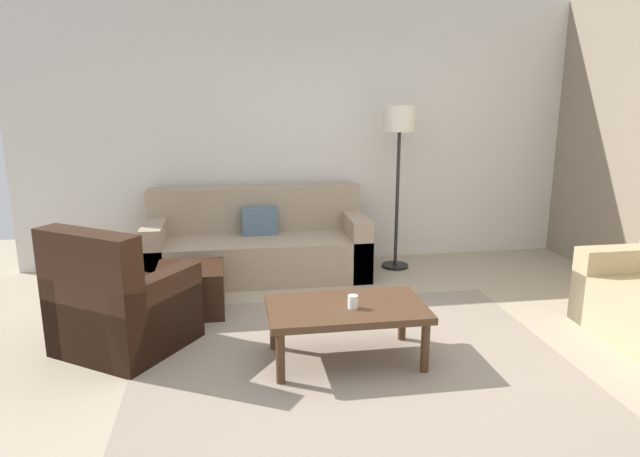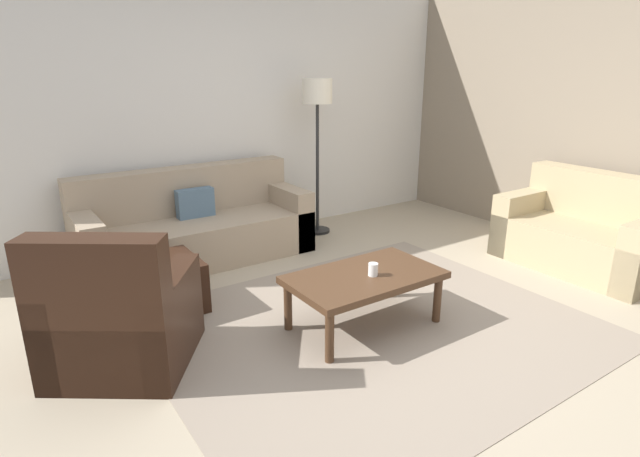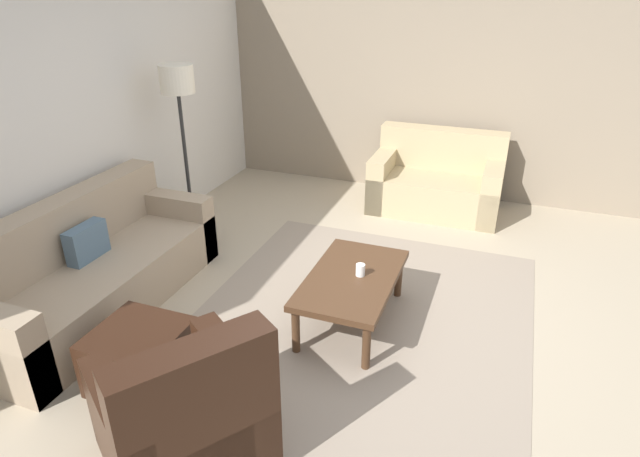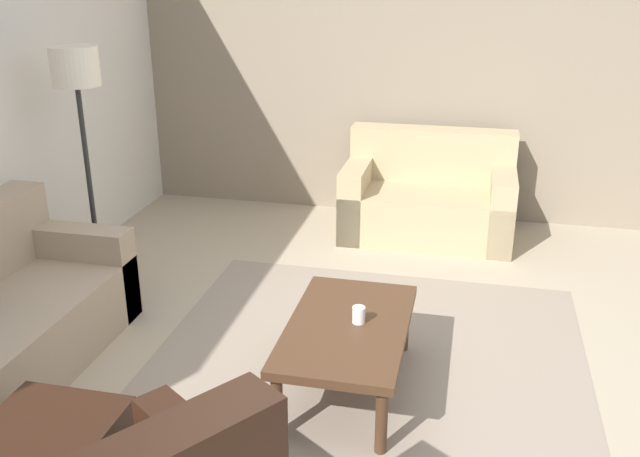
# 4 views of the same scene
# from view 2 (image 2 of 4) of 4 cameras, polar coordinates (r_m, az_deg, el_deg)

# --- Properties ---
(ground_plane) EXTENTS (8.00, 8.00, 0.00)m
(ground_plane) POSITION_cam_2_polar(r_m,az_deg,el_deg) (3.82, 5.91, -11.01)
(ground_plane) COLOR tan
(rear_partition) EXTENTS (6.00, 0.12, 2.80)m
(rear_partition) POSITION_cam_2_polar(r_m,az_deg,el_deg) (5.60, -11.35, 13.01)
(rear_partition) COLOR silver
(rear_partition) RESTS_ON ground_plane
(stone_feature_panel) EXTENTS (0.12, 5.20, 2.80)m
(stone_feature_panel) POSITION_cam_2_polar(r_m,az_deg,el_deg) (5.79, 30.32, 11.13)
(stone_feature_panel) COLOR gray
(stone_feature_panel) RESTS_ON ground_plane
(area_rug) EXTENTS (3.03, 2.56, 0.01)m
(area_rug) POSITION_cam_2_polar(r_m,az_deg,el_deg) (3.82, 5.91, -10.96)
(area_rug) COLOR gray
(area_rug) RESTS_ON ground_plane
(couch_main) EXTENTS (2.20, 0.85, 0.88)m
(couch_main) POSITION_cam_2_polar(r_m,az_deg,el_deg) (5.17, -13.99, -0.01)
(couch_main) COLOR gray
(couch_main) RESTS_ON ground_plane
(couch_loveseat) EXTENTS (0.83, 1.42, 0.88)m
(couch_loveseat) POSITION_cam_2_polar(r_m,az_deg,el_deg) (5.45, 27.66, -0.67)
(couch_loveseat) COLOR tan
(couch_loveseat) RESTS_ON ground_plane
(armchair_leather) EXTENTS (1.11, 1.11, 0.95)m
(armchair_leather) POSITION_cam_2_polar(r_m,az_deg,el_deg) (3.43, -21.62, -9.98)
(armchair_leather) COLOR black
(armchair_leather) RESTS_ON ground_plane
(ottoman) EXTENTS (0.56, 0.56, 0.40)m
(ottoman) POSITION_cam_2_polar(r_m,az_deg,el_deg) (4.17, -17.24, -6.11)
(ottoman) COLOR black
(ottoman) RESTS_ON ground_plane
(coffee_table) EXTENTS (1.10, 0.64, 0.41)m
(coffee_table) POSITION_cam_2_polar(r_m,az_deg,el_deg) (3.69, 5.02, -5.85)
(coffee_table) COLOR #472D1C
(coffee_table) RESTS_ON ground_plane
(cup) EXTENTS (0.07, 0.07, 0.09)m
(cup) POSITION_cam_2_polar(r_m,az_deg,el_deg) (3.63, 5.94, -4.61)
(cup) COLOR white
(cup) RESTS_ON coffee_table
(lamp_standing) EXTENTS (0.32, 0.32, 1.71)m
(lamp_standing) POSITION_cam_2_polar(r_m,az_deg,el_deg) (5.61, -0.30, 13.44)
(lamp_standing) COLOR black
(lamp_standing) RESTS_ON ground_plane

